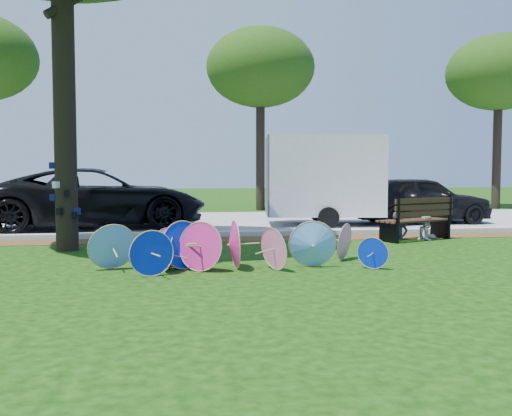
{
  "coord_description": "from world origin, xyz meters",
  "views": [
    {
      "loc": [
        -1.05,
        -8.73,
        1.6
      ],
      "look_at": [
        0.5,
        2.0,
        0.9
      ],
      "focal_mm": 40.0,
      "sensor_mm": 36.0,
      "label": 1
    }
  ],
  "objects_px": {
    "parasol_pile": "(219,246)",
    "park_bench": "(414,219)",
    "dark_pickup": "(419,200)",
    "black_van": "(97,198)",
    "cargo_trailer": "(324,176)",
    "person_left": "(399,213)",
    "person_right": "(427,216)"
  },
  "relations": [
    {
      "from": "parasol_pile",
      "to": "park_bench",
      "type": "height_order",
      "value": "park_bench"
    },
    {
      "from": "parasol_pile",
      "to": "dark_pickup",
      "type": "bearing_deg",
      "value": 47.16
    },
    {
      "from": "park_bench",
      "to": "black_van",
      "type": "bearing_deg",
      "value": 130.18
    },
    {
      "from": "black_van",
      "to": "cargo_trailer",
      "type": "xyz_separation_m",
      "value": [
        6.56,
        0.01,
        0.63
      ]
    },
    {
      "from": "cargo_trailer",
      "to": "dark_pickup",
      "type": "bearing_deg",
      "value": 7.45
    },
    {
      "from": "black_van",
      "to": "person_left",
      "type": "bearing_deg",
      "value": -125.07
    },
    {
      "from": "dark_pickup",
      "to": "parasol_pile",
      "type": "bearing_deg",
      "value": 133.9
    },
    {
      "from": "parasol_pile",
      "to": "black_van",
      "type": "bearing_deg",
      "value": 111.6
    },
    {
      "from": "parasol_pile",
      "to": "cargo_trailer",
      "type": "xyz_separation_m",
      "value": [
        3.7,
        7.24,
        1.1
      ]
    },
    {
      "from": "dark_pickup",
      "to": "person_left",
      "type": "height_order",
      "value": "dark_pickup"
    },
    {
      "from": "dark_pickup",
      "to": "person_right",
      "type": "relative_size",
      "value": 3.84
    },
    {
      "from": "dark_pickup",
      "to": "person_left",
      "type": "xyz_separation_m",
      "value": [
        -2.26,
        -3.92,
        -0.09
      ]
    },
    {
      "from": "black_van",
      "to": "dark_pickup",
      "type": "bearing_deg",
      "value": -96.86
    },
    {
      "from": "dark_pickup",
      "to": "person_left",
      "type": "bearing_deg",
      "value": 146.76
    },
    {
      "from": "dark_pickup",
      "to": "person_left",
      "type": "relative_size",
      "value": 3.35
    },
    {
      "from": "parasol_pile",
      "to": "park_bench",
      "type": "bearing_deg",
      "value": 34.25
    },
    {
      "from": "parasol_pile",
      "to": "person_left",
      "type": "height_order",
      "value": "person_left"
    },
    {
      "from": "dark_pickup",
      "to": "park_bench",
      "type": "relative_size",
      "value": 2.29
    },
    {
      "from": "dark_pickup",
      "to": "person_right",
      "type": "xyz_separation_m",
      "value": [
        -1.56,
        -3.92,
        -0.17
      ]
    },
    {
      "from": "parasol_pile",
      "to": "person_right",
      "type": "bearing_deg",
      "value": 32.8
    },
    {
      "from": "parasol_pile",
      "to": "person_left",
      "type": "xyz_separation_m",
      "value": [
        4.46,
        3.32,
        0.27
      ]
    },
    {
      "from": "cargo_trailer",
      "to": "person_left",
      "type": "distance_m",
      "value": 4.07
    },
    {
      "from": "parasol_pile",
      "to": "person_right",
      "type": "distance_m",
      "value": 6.14
    },
    {
      "from": "park_bench",
      "to": "person_left",
      "type": "distance_m",
      "value": 0.38
    },
    {
      "from": "park_bench",
      "to": "person_left",
      "type": "height_order",
      "value": "person_left"
    },
    {
      "from": "cargo_trailer",
      "to": "park_bench",
      "type": "relative_size",
      "value": 1.78
    },
    {
      "from": "dark_pickup",
      "to": "park_bench",
      "type": "bearing_deg",
      "value": 151.02
    },
    {
      "from": "cargo_trailer",
      "to": "person_left",
      "type": "xyz_separation_m",
      "value": [
        0.76,
        -3.92,
        -0.83
      ]
    },
    {
      "from": "parasol_pile",
      "to": "person_right",
      "type": "xyz_separation_m",
      "value": [
        5.16,
        3.32,
        0.19
      ]
    },
    {
      "from": "black_van",
      "to": "park_bench",
      "type": "bearing_deg",
      "value": -124.27
    },
    {
      "from": "dark_pickup",
      "to": "park_bench",
      "type": "xyz_separation_m",
      "value": [
        -1.91,
        -3.97,
        -0.24
      ]
    },
    {
      "from": "parasol_pile",
      "to": "dark_pickup",
      "type": "height_order",
      "value": "dark_pickup"
    }
  ]
}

